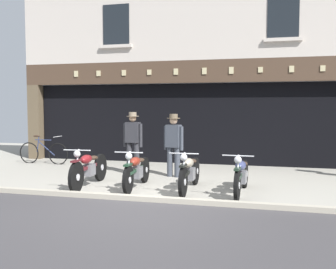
{
  "coord_description": "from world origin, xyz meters",
  "views": [
    {
      "loc": [
        2.48,
        -7.22,
        1.87
      ],
      "look_at": [
        -0.13,
        2.79,
        1.12
      ],
      "focal_mm": 42.25,
      "sensor_mm": 36.0,
      "label": 1
    }
  ],
  "objects": [
    {
      "name": "ground",
      "position": [
        0.0,
        -0.98,
        -0.04
      ],
      "size": [
        23.64,
        22.0,
        0.18
      ],
      "color": "#A09B8F"
    },
    {
      "name": "motorcycle_left",
      "position": [
        -1.59,
        1.11,
        0.43
      ],
      "size": [
        0.62,
        2.09,
        0.93
      ],
      "rotation": [
        0.0,
        0.0,
        3.19
      ],
      "color": "black",
      "rests_on": "ground"
    },
    {
      "name": "motorcycle_center",
      "position": [
        0.77,
        1.24,
        0.42
      ],
      "size": [
        0.62,
        2.06,
        0.91
      ],
      "rotation": [
        0.0,
        0.0,
        3.15
      ],
      "color": "black",
      "rests_on": "ground"
    },
    {
      "name": "leaning_bicycle",
      "position": [
        -4.65,
        4.07,
        0.37
      ],
      "size": [
        1.77,
        0.5,
        0.94
      ],
      "rotation": [
        0.0,
        0.0,
        -1.58
      ],
      "color": "black",
      "rests_on": "ground"
    },
    {
      "name": "motorcycle_center_right",
      "position": [
        1.9,
        1.19,
        0.42
      ],
      "size": [
        0.62,
        2.0,
        0.9
      ],
      "rotation": [
        0.0,
        0.0,
        3.09
      ],
      "color": "black",
      "rests_on": "ground"
    },
    {
      "name": "advert_board_near",
      "position": [
        -2.89,
        5.4,
        1.81
      ],
      "size": [
        0.83,
        0.03,
        0.89
      ],
      "color": "silver"
    },
    {
      "name": "salesman_left",
      "position": [
        -1.16,
        2.94,
        0.95
      ],
      "size": [
        0.56,
        0.34,
        1.7
      ],
      "rotation": [
        0.0,
        0.0,
        3.06
      ],
      "color": "#2D2D33",
      "rests_on": "ground"
    },
    {
      "name": "shopkeeper_center",
      "position": [
        0.01,
        2.83,
        0.92
      ],
      "size": [
        0.55,
        0.35,
        1.66
      ],
      "rotation": [
        0.0,
        0.0,
        2.92
      ],
      "color": "#3D424C",
      "rests_on": "ground"
    },
    {
      "name": "motorcycle_center_left",
      "position": [
        -0.45,
        1.21,
        0.41
      ],
      "size": [
        0.62,
        1.98,
        0.91
      ],
      "rotation": [
        0.0,
        0.0,
        3.19
      ],
      "color": "black",
      "rests_on": "ground"
    },
    {
      "name": "shop_facade",
      "position": [
        0.0,
        7.04,
        1.65
      ],
      "size": [
        11.94,
        4.42,
        5.9
      ],
      "color": "black",
      "rests_on": "ground"
    }
  ]
}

